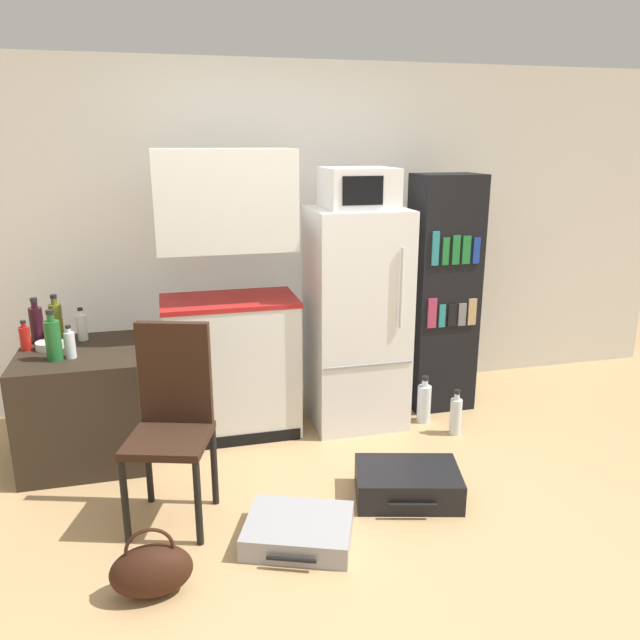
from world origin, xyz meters
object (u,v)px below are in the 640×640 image
(handbag, at_px, (151,570))
(bottle_olive_oil, at_px, (56,321))
(bookshelf, at_px, (442,294))
(bottle_wine_dark, at_px, (37,324))
(water_bottle_middle, at_px, (456,415))
(refrigerator, at_px, (356,319))
(side_table, at_px, (84,404))
(water_bottle_front, at_px, (424,402))
(bottle_milk_white, at_px, (82,327))
(bottle_clear_short, at_px, (70,344))
(bottle_green_tall, at_px, (53,339))
(bottle_ketchup_red, at_px, (25,338))
(kitchen_hutch, at_px, (229,309))
(suitcase_large_flat, at_px, (407,484))
(bowl, at_px, (50,345))
(microwave, at_px, (358,188))
(suitcase_small_flat, at_px, (299,531))
(chair, at_px, (172,408))

(handbag, bearing_deg, bottle_olive_oil, 107.99)
(bookshelf, xyz_separation_m, bottle_wine_dark, (-2.75, 0.02, -0.03))
(water_bottle_middle, bearing_deg, refrigerator, 146.36)
(side_table, xyz_separation_m, water_bottle_front, (2.27, -0.06, -0.21))
(bottle_milk_white, height_order, bottle_clear_short, bottle_milk_white)
(bottle_green_tall, height_order, water_bottle_front, bottle_green_tall)
(bottle_ketchup_red, distance_m, water_bottle_front, 2.66)
(kitchen_hutch, height_order, bottle_wine_dark, kitchen_hutch)
(handbag, bearing_deg, suitcase_large_flat, 18.19)
(bowl, xyz_separation_m, water_bottle_front, (2.44, -0.15, -0.58))
(bottle_olive_oil, distance_m, water_bottle_middle, 2.70)
(refrigerator, relative_size, microwave, 3.33)
(kitchen_hutch, bearing_deg, bottle_milk_white, 174.29)
(side_table, xyz_separation_m, microwave, (1.81, 0.09, 1.29))
(side_table, height_order, suitcase_small_flat, side_table)
(kitchen_hutch, relative_size, chair, 1.81)
(bottle_clear_short, xyz_separation_m, suitcase_small_flat, (1.13, -1.08, -0.73))
(bottle_milk_white, bearing_deg, bookshelf, -0.36)
(bottle_wine_dark, distance_m, bottle_ketchup_red, 0.15)
(microwave, distance_m, bottle_olive_oil, 2.12)
(bottle_wine_dark, distance_m, suitcase_large_flat, 2.48)
(bottle_clear_short, height_order, water_bottle_front, bottle_clear_short)
(suitcase_large_flat, xyz_separation_m, water_bottle_front, (0.48, 0.90, 0.06))
(microwave, height_order, water_bottle_middle, microwave)
(microwave, height_order, suitcase_small_flat, microwave)
(chair, xyz_separation_m, suitcase_small_flat, (0.57, -0.42, -0.55))
(suitcase_small_flat, distance_m, water_bottle_middle, 1.58)
(bookshelf, xyz_separation_m, bottle_milk_white, (-2.49, 0.02, -0.07))
(side_table, relative_size, suitcase_small_flat, 1.19)
(bottle_clear_short, bearing_deg, handbag, -71.88)
(bottle_milk_white, distance_m, suitcase_small_flat, 1.94)
(bottle_ketchup_red, height_order, handbag, bottle_ketchup_red)
(refrigerator, distance_m, suitcase_large_flat, 1.25)
(suitcase_large_flat, relative_size, handbag, 1.81)
(bookshelf, bearing_deg, water_bottle_middle, -100.52)
(microwave, relative_size, water_bottle_front, 1.32)
(bottle_green_tall, xyz_separation_m, bottle_milk_white, (0.12, 0.36, -0.04))
(bookshelf, distance_m, bottle_ketchup_red, 2.80)
(bottle_green_tall, height_order, suitcase_large_flat, bottle_green_tall)
(bottle_green_tall, height_order, handbag, bottle_green_tall)
(kitchen_hutch, distance_m, bottle_green_tall, 1.08)
(microwave, height_order, bottle_green_tall, microwave)
(bottle_olive_oil, bearing_deg, suitcase_large_flat, -32.75)
(kitchen_hutch, distance_m, water_bottle_front, 1.53)
(side_table, distance_m, bookshelf, 2.56)
(refrigerator, relative_size, bottle_olive_oil, 5.11)
(bottle_olive_oil, bearing_deg, bowl, -96.93)
(refrigerator, relative_size, suitcase_large_flat, 2.31)
(bottle_olive_oil, height_order, suitcase_large_flat, bottle_olive_oil)
(bowl, distance_m, suitcase_small_flat, 1.94)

